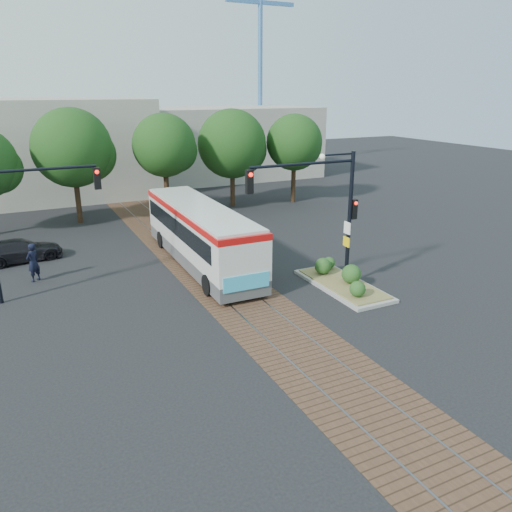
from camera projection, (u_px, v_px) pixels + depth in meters
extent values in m
plane|color=black|center=(240.00, 297.00, 22.09)|extent=(120.00, 120.00, 0.00)
cube|color=brown|center=(208.00, 269.00, 25.49)|extent=(3.60, 40.00, 0.01)
cube|color=slate|center=(194.00, 271.00, 25.17)|extent=(0.06, 40.00, 0.01)
cube|color=slate|center=(221.00, 267.00, 25.80)|extent=(0.06, 40.00, 0.01)
cylinder|color=#382314|center=(78.00, 200.00, 34.00)|extent=(0.36, 0.36, 3.12)
sphere|color=#1B3C13|center=(72.00, 148.00, 32.89)|extent=(5.20, 5.20, 5.20)
cylinder|color=#382314|center=(167.00, 193.00, 35.79)|extent=(0.36, 0.36, 3.39)
sphere|color=#1B3C13|center=(164.00, 145.00, 34.72)|extent=(4.40, 4.40, 4.40)
cylinder|color=#382314|center=(233.00, 188.00, 38.85)|extent=(0.36, 0.36, 2.86)
sphere|color=#1B3C13|center=(232.00, 144.00, 37.78)|extent=(5.20, 5.20, 5.20)
cylinder|color=#382314|center=(293.00, 183.00, 40.22)|extent=(0.36, 0.36, 3.12)
sphere|color=#1B3C13|center=(294.00, 142.00, 39.20)|extent=(4.40, 4.40, 4.40)
cube|color=#ADA899|center=(12.00, 149.00, 41.29)|extent=(22.00, 12.00, 8.00)
cube|color=#ADA899|center=(225.00, 143.00, 51.51)|extent=(18.00, 10.00, 7.00)
cylinder|color=#3F72B2|center=(260.00, 87.00, 55.67)|extent=(0.50, 0.50, 18.00)
cube|color=#3F72B2|center=(260.00, 2.00, 52.97)|extent=(8.00, 0.40, 0.40)
cube|color=#464648|center=(201.00, 254.00, 26.18)|extent=(2.58, 11.61, 0.68)
cube|color=silver|center=(200.00, 231.00, 25.78)|extent=(2.60, 11.61, 1.83)
cube|color=black|center=(198.00, 224.00, 25.94)|extent=(2.64, 10.45, 0.87)
cube|color=#B50F0D|center=(200.00, 211.00, 25.44)|extent=(2.64, 11.61, 0.29)
cube|color=silver|center=(199.00, 207.00, 25.38)|extent=(2.52, 11.22, 0.14)
cube|color=black|center=(245.00, 255.00, 20.82)|extent=(1.55, 0.14, 0.87)
cube|color=#34A8D2|center=(246.00, 282.00, 21.05)|extent=(2.12, 0.09, 0.68)
cube|color=orange|center=(230.00, 244.00, 25.65)|extent=(0.12, 4.34, 1.06)
cylinder|color=black|center=(209.00, 285.00, 22.19)|extent=(0.35, 0.97, 0.96)
cylinder|color=black|center=(254.00, 277.00, 23.09)|extent=(0.35, 0.97, 0.96)
cylinder|color=black|center=(162.00, 239.00, 28.89)|extent=(0.35, 0.97, 0.96)
cylinder|color=black|center=(198.00, 235.00, 29.79)|extent=(0.35, 0.97, 0.96)
cube|color=gray|center=(343.00, 285.00, 23.22)|extent=(2.20, 5.20, 0.15)
cube|color=olive|center=(343.00, 283.00, 23.18)|extent=(1.90, 4.80, 0.08)
sphere|color=#1E4719|center=(358.00, 289.00, 21.53)|extent=(0.70, 0.70, 0.70)
sphere|color=#1E4719|center=(351.00, 274.00, 22.98)|extent=(0.90, 0.90, 0.90)
sphere|color=#1E4719|center=(323.00, 266.00, 24.15)|extent=(0.80, 0.80, 0.80)
sphere|color=#1E4719|center=(329.00, 263.00, 24.90)|extent=(0.60, 0.60, 0.60)
cylinder|color=black|center=(349.00, 218.00, 22.51)|extent=(0.18, 0.18, 6.00)
cylinder|color=black|center=(304.00, 164.00, 20.64)|extent=(5.00, 0.12, 0.12)
cube|color=black|center=(249.00, 182.00, 19.77)|extent=(0.28, 0.22, 0.95)
sphere|color=#FF190C|center=(251.00, 175.00, 19.56)|extent=(0.18, 0.18, 0.18)
cube|color=black|center=(354.00, 209.00, 22.48)|extent=(0.26, 0.20, 0.90)
sphere|color=#FF190C|center=(356.00, 203.00, 22.27)|extent=(0.16, 0.16, 0.16)
cube|color=white|center=(347.00, 228.00, 22.46)|extent=(0.04, 0.45, 0.55)
cube|color=yellow|center=(346.00, 242.00, 22.67)|extent=(0.04, 0.45, 0.45)
cylinder|color=black|center=(338.00, 154.00, 21.26)|extent=(1.60, 0.08, 0.08)
sphere|color=silver|center=(322.00, 157.00, 20.94)|extent=(0.24, 0.24, 0.24)
cylinder|color=black|center=(40.00, 169.00, 20.68)|extent=(4.50, 0.12, 0.12)
cube|color=black|center=(97.00, 178.00, 21.79)|extent=(0.28, 0.22, 0.95)
sphere|color=#FF190C|center=(97.00, 172.00, 21.58)|extent=(0.18, 0.18, 0.18)
imported|color=black|center=(33.00, 262.00, 23.69)|extent=(0.81, 0.79, 1.88)
imported|color=black|center=(20.00, 250.00, 26.54)|extent=(4.38, 2.28, 1.21)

